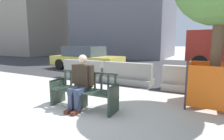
{
  "coord_description": "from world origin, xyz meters",
  "views": [
    {
      "loc": [
        2.83,
        -3.01,
        1.58
      ],
      "look_at": [
        0.27,
        1.82,
        0.75
      ],
      "focal_mm": 28.0,
      "sensor_mm": 36.0,
      "label": 1
    }
  ],
  "objects_px": {
    "seated_person": "(81,81)",
    "construction_fence": "(214,83)",
    "jersey_barrier_left": "(83,71)",
    "jersey_barrier_centre": "(127,75)",
    "car_taxi_near": "(86,58)",
    "street_bench": "(84,92)",
    "jersey_barrier_right": "(194,82)"
  },
  "relations": [
    {
      "from": "seated_person",
      "to": "jersey_barrier_centre",
      "type": "xyz_separation_m",
      "value": [
        -0.07,
        3.01,
        -0.35
      ]
    },
    {
      "from": "jersey_barrier_centre",
      "to": "jersey_barrier_left",
      "type": "relative_size",
      "value": 1.0
    },
    {
      "from": "street_bench",
      "to": "car_taxi_near",
      "type": "height_order",
      "value": "car_taxi_near"
    },
    {
      "from": "street_bench",
      "to": "jersey_barrier_centre",
      "type": "relative_size",
      "value": 0.84
    },
    {
      "from": "jersey_barrier_left",
      "to": "construction_fence",
      "type": "xyz_separation_m",
      "value": [
        5.03,
        -1.28,
        0.25
      ]
    },
    {
      "from": "jersey_barrier_centre",
      "to": "car_taxi_near",
      "type": "bearing_deg",
      "value": 147.31
    },
    {
      "from": "street_bench",
      "to": "jersey_barrier_right",
      "type": "relative_size",
      "value": 0.84
    },
    {
      "from": "street_bench",
      "to": "jersey_barrier_left",
      "type": "height_order",
      "value": "street_bench"
    },
    {
      "from": "jersey_barrier_centre",
      "to": "car_taxi_near",
      "type": "xyz_separation_m",
      "value": [
        -3.8,
        2.44,
        0.36
      ]
    },
    {
      "from": "seated_person",
      "to": "jersey_barrier_centre",
      "type": "distance_m",
      "value": 3.03
    },
    {
      "from": "seated_person",
      "to": "car_taxi_near",
      "type": "distance_m",
      "value": 6.68
    },
    {
      "from": "street_bench",
      "to": "construction_fence",
      "type": "distance_m",
      "value": 3.26
    },
    {
      "from": "car_taxi_near",
      "to": "jersey_barrier_left",
      "type": "bearing_deg",
      "value": -55.91
    },
    {
      "from": "seated_person",
      "to": "construction_fence",
      "type": "xyz_separation_m",
      "value": [
        2.84,
        1.69,
        -0.1
      ]
    },
    {
      "from": "seated_person",
      "to": "jersey_barrier_right",
      "type": "bearing_deg",
      "value": 51.35
    },
    {
      "from": "jersey_barrier_right",
      "to": "construction_fence",
      "type": "height_order",
      "value": "construction_fence"
    },
    {
      "from": "jersey_barrier_centre",
      "to": "jersey_barrier_right",
      "type": "xyz_separation_m",
      "value": [
        2.41,
        -0.08,
        0.0
      ]
    },
    {
      "from": "construction_fence",
      "to": "car_taxi_near",
      "type": "distance_m",
      "value": 7.69
    },
    {
      "from": "jersey_barrier_left",
      "to": "street_bench",
      "type": "bearing_deg",
      "value": -52.65
    },
    {
      "from": "street_bench",
      "to": "jersey_barrier_right",
      "type": "distance_m",
      "value": 3.68
    },
    {
      "from": "street_bench",
      "to": "jersey_barrier_left",
      "type": "xyz_separation_m",
      "value": [
        -2.22,
        2.91,
        -0.06
      ]
    },
    {
      "from": "construction_fence",
      "to": "jersey_barrier_left",
      "type": "bearing_deg",
      "value": 165.73
    },
    {
      "from": "jersey_barrier_centre",
      "to": "construction_fence",
      "type": "height_order",
      "value": "construction_fence"
    },
    {
      "from": "construction_fence",
      "to": "jersey_barrier_centre",
      "type": "bearing_deg",
      "value": 155.65
    },
    {
      "from": "jersey_barrier_right",
      "to": "construction_fence",
      "type": "xyz_separation_m",
      "value": [
        0.5,
        -1.23,
        0.25
      ]
    },
    {
      "from": "car_taxi_near",
      "to": "street_bench",
      "type": "bearing_deg",
      "value": -54.11
    },
    {
      "from": "construction_fence",
      "to": "car_taxi_near",
      "type": "xyz_separation_m",
      "value": [
        -6.71,
        3.76,
        0.11
      ]
    },
    {
      "from": "jersey_barrier_left",
      "to": "car_taxi_near",
      "type": "xyz_separation_m",
      "value": [
        -1.68,
        2.47,
        0.36
      ]
    },
    {
      "from": "jersey_barrier_centre",
      "to": "construction_fence",
      "type": "bearing_deg",
      "value": -24.35
    },
    {
      "from": "jersey_barrier_centre",
      "to": "construction_fence",
      "type": "distance_m",
      "value": 3.2
    },
    {
      "from": "jersey_barrier_centre",
      "to": "jersey_barrier_left",
      "type": "bearing_deg",
      "value": -179.03
    },
    {
      "from": "seated_person",
      "to": "construction_fence",
      "type": "relative_size",
      "value": 1.07
    }
  ]
}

